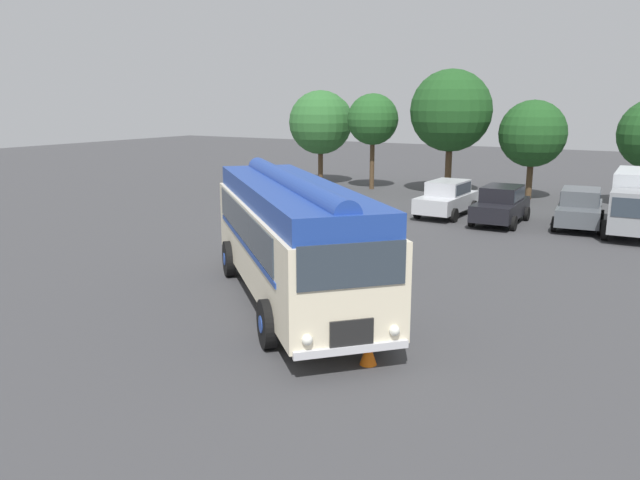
% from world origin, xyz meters
% --- Properties ---
extents(ground_plane, '(120.00, 120.00, 0.00)m').
position_xyz_m(ground_plane, '(0.00, 0.00, 0.00)').
color(ground_plane, '#3D3D3F').
extents(vintage_bus, '(9.05, 8.65, 3.49)m').
position_xyz_m(vintage_bus, '(-0.93, -0.24, 1.89)').
color(vintage_bus, beige).
rests_on(vintage_bus, ground).
extents(car_near_left, '(2.03, 4.24, 1.66)m').
position_xyz_m(car_near_left, '(-1.73, 14.18, 0.85)').
color(car_near_left, '#B7BABF').
rests_on(car_near_left, ground).
extents(car_mid_left, '(2.05, 4.24, 1.66)m').
position_xyz_m(car_mid_left, '(0.96, 13.61, 0.85)').
color(car_mid_left, black).
rests_on(car_mid_left, ground).
extents(car_mid_right, '(2.31, 4.36, 1.66)m').
position_xyz_m(car_mid_right, '(4.10, 14.44, 0.85)').
color(car_mid_right, '#4C5156').
rests_on(car_mid_right, ground).
extents(box_van, '(2.49, 5.84, 2.50)m').
position_xyz_m(box_van, '(6.35, 14.50, 1.36)').
color(box_van, '#B2B7BC').
rests_on(box_van, ground).
extents(tree_far_left, '(4.06, 4.06, 5.99)m').
position_xyz_m(tree_far_left, '(-12.70, 21.16, 4.03)').
color(tree_far_left, '#4C3823').
rests_on(tree_far_left, ground).
extents(tree_left_of_centre, '(3.07, 3.07, 5.77)m').
position_xyz_m(tree_left_of_centre, '(-8.75, 20.64, 4.21)').
color(tree_left_of_centre, '#4C3823').
rests_on(tree_left_of_centre, ground).
extents(tree_centre, '(4.63, 4.63, 7.09)m').
position_xyz_m(tree_centre, '(-4.11, 20.89, 4.83)').
color(tree_centre, '#4C3823').
rests_on(tree_centre, ground).
extents(tree_right_of_centre, '(3.61, 3.61, 5.39)m').
position_xyz_m(tree_right_of_centre, '(0.48, 21.37, 3.55)').
color(tree_right_of_centre, '#4C3823').
rests_on(tree_right_of_centre, ground).
extents(traffic_cone, '(0.36, 0.36, 0.55)m').
position_xyz_m(traffic_cone, '(2.77, -2.97, 0.28)').
color(traffic_cone, orange).
rests_on(traffic_cone, ground).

